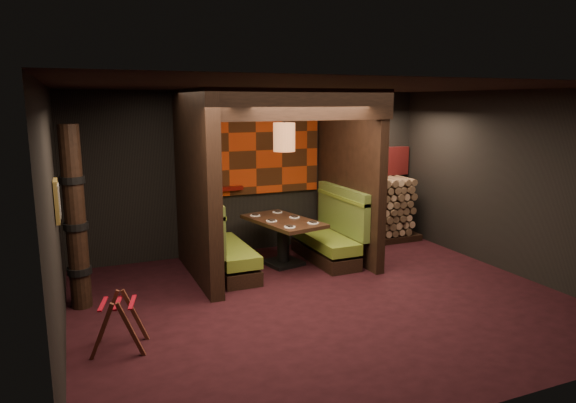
{
  "coord_description": "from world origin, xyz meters",
  "views": [
    {
      "loc": [
        -3.05,
        -5.86,
        2.68
      ],
      "look_at": [
        0.0,
        1.3,
        1.15
      ],
      "focal_mm": 32.0,
      "sensor_mm": 36.0,
      "label": 1
    }
  ],
  "objects_px": {
    "pendant_lamp": "(284,137)",
    "firewood_stack": "(376,210)",
    "luggage_rack": "(119,321)",
    "totem_column": "(75,219)",
    "booth_bench_right": "(330,237)",
    "booth_bench_left": "(223,249)",
    "dining_table": "(283,233)"
  },
  "relations": [
    {
      "from": "booth_bench_left",
      "to": "totem_column",
      "type": "xyz_separation_m",
      "value": [
        -2.09,
        -0.55,
        0.79
      ]
    },
    {
      "from": "firewood_stack",
      "to": "booth_bench_left",
      "type": "bearing_deg",
      "value": -167.83
    },
    {
      "from": "dining_table",
      "to": "totem_column",
      "type": "distance_m",
      "value": 3.26
    },
    {
      "from": "booth_bench_right",
      "to": "totem_column",
      "type": "xyz_separation_m",
      "value": [
        -3.98,
        -0.55,
        0.79
      ]
    },
    {
      "from": "luggage_rack",
      "to": "totem_column",
      "type": "height_order",
      "value": "totem_column"
    },
    {
      "from": "booth_bench_right",
      "to": "firewood_stack",
      "type": "bearing_deg",
      "value": 27.35
    },
    {
      "from": "booth_bench_left",
      "to": "pendant_lamp",
      "type": "bearing_deg",
      "value": 0.75
    },
    {
      "from": "dining_table",
      "to": "booth_bench_right",
      "type": "bearing_deg",
      "value": -4.33
    },
    {
      "from": "firewood_stack",
      "to": "totem_column",
      "type": "bearing_deg",
      "value": -166.81
    },
    {
      "from": "pendant_lamp",
      "to": "luggage_rack",
      "type": "relative_size",
      "value": 1.4
    },
    {
      "from": "dining_table",
      "to": "totem_column",
      "type": "bearing_deg",
      "value": -168.94
    },
    {
      "from": "booth_bench_right",
      "to": "pendant_lamp",
      "type": "distance_m",
      "value": 1.91
    },
    {
      "from": "pendant_lamp",
      "to": "firewood_stack",
      "type": "xyz_separation_m",
      "value": [
        2.2,
        0.69,
        -1.5
      ]
    },
    {
      "from": "totem_column",
      "to": "booth_bench_right",
      "type": "bearing_deg",
      "value": 7.86
    },
    {
      "from": "booth_bench_right",
      "to": "firewood_stack",
      "type": "xyz_separation_m",
      "value": [
        1.35,
        0.7,
        0.21
      ]
    },
    {
      "from": "booth_bench_right",
      "to": "luggage_rack",
      "type": "xyz_separation_m",
      "value": [
        -3.63,
        -1.98,
        -0.08
      ]
    },
    {
      "from": "booth_bench_right",
      "to": "dining_table",
      "type": "height_order",
      "value": "booth_bench_right"
    },
    {
      "from": "booth_bench_right",
      "to": "firewood_stack",
      "type": "height_order",
      "value": "firewood_stack"
    },
    {
      "from": "dining_table",
      "to": "totem_column",
      "type": "xyz_separation_m",
      "value": [
        -3.14,
        -0.61,
        0.65
      ]
    },
    {
      "from": "pendant_lamp",
      "to": "totem_column",
      "type": "relative_size",
      "value": 0.4
    },
    {
      "from": "booth_bench_left",
      "to": "luggage_rack",
      "type": "height_order",
      "value": "booth_bench_left"
    },
    {
      "from": "booth_bench_right",
      "to": "luggage_rack",
      "type": "bearing_deg",
      "value": -151.37
    },
    {
      "from": "dining_table",
      "to": "firewood_stack",
      "type": "xyz_separation_m",
      "value": [
        2.2,
        0.64,
        0.08
      ]
    },
    {
      "from": "booth_bench_left",
      "to": "firewood_stack",
      "type": "xyz_separation_m",
      "value": [
        3.25,
        0.7,
        0.21
      ]
    },
    {
      "from": "luggage_rack",
      "to": "totem_column",
      "type": "xyz_separation_m",
      "value": [
        -0.35,
        1.43,
        0.86
      ]
    },
    {
      "from": "dining_table",
      "to": "pendant_lamp",
      "type": "relative_size",
      "value": 1.66
    },
    {
      "from": "booth_bench_left",
      "to": "luggage_rack",
      "type": "xyz_separation_m",
      "value": [
        -1.74,
        -1.98,
        -0.08
      ]
    },
    {
      "from": "booth_bench_left",
      "to": "totem_column",
      "type": "height_order",
      "value": "totem_column"
    },
    {
      "from": "booth_bench_left",
      "to": "firewood_stack",
      "type": "bearing_deg",
      "value": 12.17
    },
    {
      "from": "booth_bench_left",
      "to": "firewood_stack",
      "type": "height_order",
      "value": "firewood_stack"
    },
    {
      "from": "booth_bench_right",
      "to": "totem_column",
      "type": "bearing_deg",
      "value": -172.14
    },
    {
      "from": "dining_table",
      "to": "firewood_stack",
      "type": "distance_m",
      "value": 2.29
    }
  ]
}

